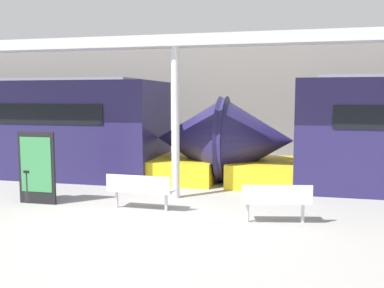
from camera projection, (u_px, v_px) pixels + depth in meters
ground_plane at (145, 228)px, 8.51m from camera, size 60.00×60.00×0.00m
station_wall at (221, 100)px, 16.93m from camera, size 56.00×0.20×5.00m
bench_near at (140, 188)px, 9.84m from camera, size 1.55×0.49×0.83m
bench_far at (276, 199)px, 8.79m from camera, size 1.49×0.72×0.83m
trash_bin at (33, 185)px, 10.71m from camera, size 0.53×0.53×0.82m
poster_board at (37, 168)px, 10.39m from camera, size 0.97×0.07×1.77m
support_column_near at (175, 124)px, 10.90m from camera, size 0.21×0.21×3.84m
canopy_beam at (175, 41)px, 10.68m from camera, size 28.00×0.60×0.28m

